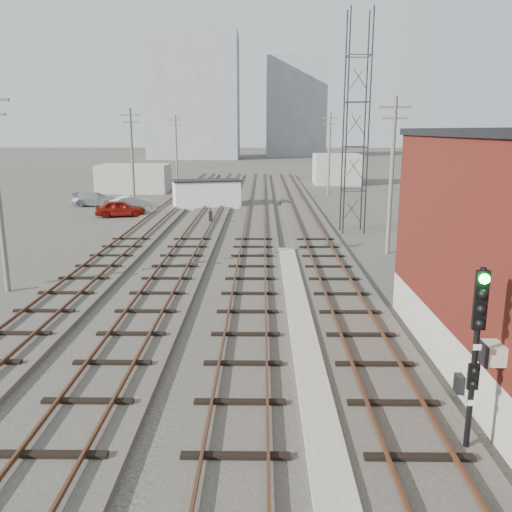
{
  "coord_description": "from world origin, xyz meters",
  "views": [
    {
      "loc": [
        -0.92,
        -3.49,
        7.18
      ],
      "look_at": [
        -1.18,
        17.78,
        2.2
      ],
      "focal_mm": 38.0,
      "sensor_mm": 36.0,
      "label": 1
    }
  ],
  "objects_px": {
    "site_trailer": "(207,194)",
    "car_red": "(120,208)",
    "signal_mast": "(476,347)",
    "car_silver": "(133,203)",
    "car_grey": "(96,199)",
    "switch_stand": "(211,217)"
  },
  "relations": [
    {
      "from": "site_trailer",
      "to": "car_red",
      "type": "xyz_separation_m",
      "value": [
        -6.77,
        -5.28,
        -0.62
      ]
    },
    {
      "from": "signal_mast",
      "to": "car_red",
      "type": "height_order",
      "value": "signal_mast"
    },
    {
      "from": "signal_mast",
      "to": "car_silver",
      "type": "relative_size",
      "value": 1.06
    },
    {
      "from": "car_red",
      "to": "car_silver",
      "type": "distance_m",
      "value": 3.41
    },
    {
      "from": "car_red",
      "to": "car_silver",
      "type": "relative_size",
      "value": 1.0
    },
    {
      "from": "site_trailer",
      "to": "car_silver",
      "type": "distance_m",
      "value": 6.76
    },
    {
      "from": "car_silver",
      "to": "car_grey",
      "type": "xyz_separation_m",
      "value": [
        -4.27,
        2.94,
        -0.03
      ]
    },
    {
      "from": "car_silver",
      "to": "switch_stand",
      "type": "bearing_deg",
      "value": -155.45
    },
    {
      "from": "switch_stand",
      "to": "car_red",
      "type": "bearing_deg",
      "value": 156.34
    },
    {
      "from": "switch_stand",
      "to": "car_silver",
      "type": "bearing_deg",
      "value": 137.91
    },
    {
      "from": "switch_stand",
      "to": "car_grey",
      "type": "height_order",
      "value": "car_grey"
    },
    {
      "from": "signal_mast",
      "to": "switch_stand",
      "type": "relative_size",
      "value": 3.75
    },
    {
      "from": "signal_mast",
      "to": "switch_stand",
      "type": "distance_m",
      "value": 32.02
    },
    {
      "from": "car_grey",
      "to": "switch_stand",
      "type": "bearing_deg",
      "value": -125.3
    },
    {
      "from": "car_silver",
      "to": "car_grey",
      "type": "relative_size",
      "value": 0.92
    },
    {
      "from": "signal_mast",
      "to": "switch_stand",
      "type": "bearing_deg",
      "value": 105.76
    },
    {
      "from": "switch_stand",
      "to": "car_silver",
      "type": "xyz_separation_m",
      "value": [
        -7.64,
        6.82,
        0.13
      ]
    },
    {
      "from": "signal_mast",
      "to": "car_silver",
      "type": "bearing_deg",
      "value": 113.48
    },
    {
      "from": "signal_mast",
      "to": "car_grey",
      "type": "bearing_deg",
      "value": 116.95
    },
    {
      "from": "car_red",
      "to": "switch_stand",
      "type": "bearing_deg",
      "value": -126.98
    },
    {
      "from": "car_red",
      "to": "signal_mast",
      "type": "bearing_deg",
      "value": -167.72
    },
    {
      "from": "switch_stand",
      "to": "signal_mast",
      "type": "bearing_deg",
      "value": -74.6
    }
  ]
}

